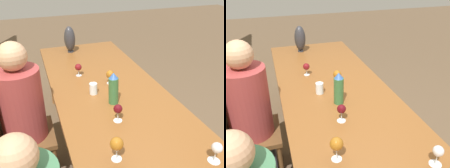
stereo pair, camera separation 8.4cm
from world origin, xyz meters
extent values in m
cube|color=brown|center=(0.00, 0.00, 0.74)|extent=(3.14, 0.95, 0.04)
cylinder|color=brown|center=(1.47, -0.37, 0.36)|extent=(0.07, 0.07, 0.72)
cylinder|color=brown|center=(1.47, 0.37, 0.36)|extent=(0.07, 0.07, 0.72)
cylinder|color=#336638|center=(0.06, 0.03, 0.86)|extent=(0.08, 0.08, 0.22)
cone|color=#33599E|center=(0.06, 0.03, 1.00)|extent=(0.07, 0.07, 0.05)
cylinder|color=silver|center=(0.25, 0.14, 0.80)|extent=(0.07, 0.07, 0.10)
cylinder|color=#2D2D33|center=(1.33, 0.13, 0.76)|extent=(0.07, 0.07, 0.01)
ellipsoid|color=#2D2D33|center=(1.33, 0.13, 0.92)|extent=(0.13, 0.13, 0.30)
cylinder|color=silver|center=(-0.54, 0.23, 0.76)|extent=(0.06, 0.06, 0.00)
cylinder|color=silver|center=(-0.54, 0.23, 0.80)|extent=(0.01, 0.01, 0.08)
sphere|color=#995B19|center=(-0.54, 0.23, 0.87)|extent=(0.08, 0.08, 0.08)
cylinder|color=silver|center=(-0.19, 0.09, 0.76)|extent=(0.06, 0.06, 0.00)
cylinder|color=silver|center=(-0.19, 0.09, 0.79)|extent=(0.01, 0.01, 0.07)
sphere|color=#510C14|center=(-0.19, 0.09, 0.86)|extent=(0.06, 0.06, 0.06)
cylinder|color=silver|center=(0.64, 0.18, 0.76)|extent=(0.06, 0.06, 0.00)
cylinder|color=silver|center=(0.64, 0.18, 0.79)|extent=(0.01, 0.01, 0.06)
sphere|color=maroon|center=(0.64, 0.18, 0.85)|extent=(0.07, 0.07, 0.07)
cylinder|color=silver|center=(0.38, -0.05, 0.76)|extent=(0.06, 0.06, 0.00)
cylinder|color=silver|center=(0.38, -0.05, 0.79)|extent=(0.01, 0.01, 0.06)
sphere|color=#995B19|center=(0.38, -0.05, 0.85)|extent=(0.07, 0.07, 0.07)
cylinder|color=silver|center=(-0.74, -0.30, 0.76)|extent=(0.07, 0.07, 0.00)
cylinder|color=silver|center=(-0.74, -0.30, 0.79)|extent=(0.01, 0.01, 0.07)
sphere|color=silver|center=(-0.74, -0.30, 0.85)|extent=(0.06, 0.06, 0.06)
cube|color=brown|center=(0.24, 0.73, 0.46)|extent=(0.44, 0.44, 0.04)
cylinder|color=brown|center=(0.05, 0.54, 0.22)|extent=(0.04, 0.04, 0.44)
cylinder|color=brown|center=(0.43, 0.54, 0.22)|extent=(0.04, 0.04, 0.44)
cylinder|color=brown|center=(0.43, 0.92, 0.22)|extent=(0.04, 0.04, 0.44)
sphere|color=tan|center=(-0.70, 0.73, 1.08)|extent=(0.20, 0.20, 0.20)
cube|color=#2D2D38|center=(0.24, 0.67, 0.24)|extent=(0.26, 0.19, 0.48)
cylinder|color=#993838|center=(0.24, 0.73, 0.77)|extent=(0.35, 0.35, 0.59)
sphere|color=tan|center=(0.24, 0.73, 1.17)|extent=(0.21, 0.21, 0.21)
camera|label=1|loc=(-1.55, 0.61, 1.81)|focal=40.00mm
camera|label=2|loc=(-1.57, 0.53, 1.81)|focal=40.00mm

